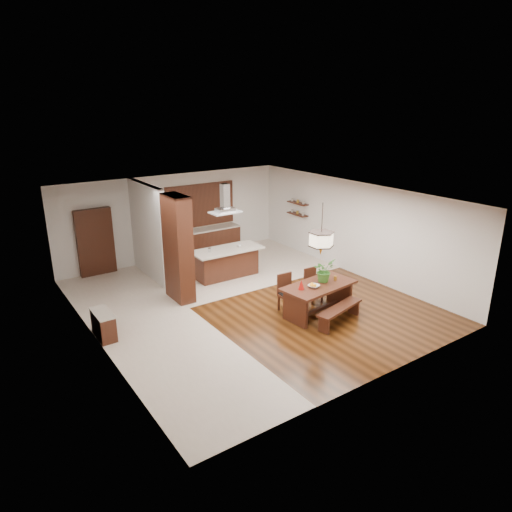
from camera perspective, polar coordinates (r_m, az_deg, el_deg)
room_shell at (r=11.80m, az=-1.20°, el=3.47°), size 9.00×9.04×2.92m
tile_hallway at (r=11.38m, az=-12.91°, el=-8.77°), size 2.50×9.00×0.01m
tile_kitchen at (r=15.08m, az=-2.42°, el=-1.32°), size 5.50×4.00×0.01m
soffit_band at (r=11.61m, az=-1.23°, el=7.39°), size 8.00×9.00×0.02m
partition_pier at (r=12.34m, az=-9.71°, el=0.91°), size 0.45×1.00×2.90m
partition_stub at (r=14.20m, az=-13.34°, el=3.03°), size 0.18×2.40×2.90m
hallway_console at (r=11.13m, az=-18.51°, el=-8.16°), size 0.37×0.88×0.63m
hallway_doorway at (r=14.94m, az=-19.43°, el=1.63°), size 1.10×0.20×2.10m
rear_counter at (r=16.21m, az=-6.40°, el=1.78°), size 2.60×0.62×0.95m
kitchen_window at (r=16.11m, az=-7.01°, el=6.34°), size 2.60×0.08×1.50m
shelf_lower at (r=16.23m, az=5.20°, el=5.22°), size 0.26×0.90×0.04m
shelf_upper at (r=16.14m, az=5.24°, el=6.60°), size 0.26×0.90×0.04m
dining_table at (r=11.68m, az=7.84°, el=-4.51°), size 2.03×1.18×0.81m
dining_bench at (r=11.44m, az=10.40°, el=-7.25°), size 1.57×0.68×0.43m
dining_chair_left at (r=11.76m, az=4.09°, el=-4.72°), size 0.46×0.46×1.00m
dining_chair_right at (r=12.43m, az=7.24°, el=-3.68°), size 0.43×0.43×0.92m
pendant_lantern at (r=11.14m, az=8.21°, el=3.33°), size 0.64×0.64×1.31m
foliage_plant at (r=11.71m, az=8.48°, el=-1.79°), size 0.64×0.59×0.59m
fruit_bowl at (r=11.39m, az=7.24°, el=-3.76°), size 0.34×0.34×0.07m
napkin_cone at (r=11.21m, az=5.69°, el=-3.60°), size 0.16×0.16×0.24m
gold_ornament at (r=11.92m, az=9.88°, el=-2.74°), size 0.09×0.09×0.11m
kitchen_island at (r=14.10m, az=-3.71°, el=-0.79°), size 2.22×0.99×0.91m
range_hood at (r=13.57m, az=-3.90°, el=7.19°), size 0.90×0.55×0.87m
island_cup at (r=14.07m, az=-2.10°, el=1.31°), size 0.15×0.15×0.10m
microwave at (r=15.71m, az=-9.10°, el=3.51°), size 0.67×0.58×0.31m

